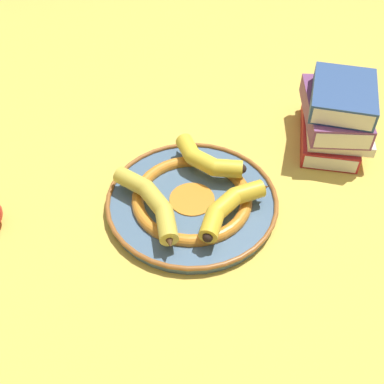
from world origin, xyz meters
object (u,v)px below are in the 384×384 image
at_px(banana_c, 152,202).
at_px(book_stack, 335,115).
at_px(banana_a, 205,159).
at_px(decorative_bowl, 192,200).
at_px(banana_b, 230,206).

height_order(banana_c, book_stack, book_stack).
bearing_deg(book_stack, banana_c, -48.92).
xyz_separation_m(banana_a, book_stack, (-0.30, 0.04, 0.02)).
relative_size(banana_c, book_stack, 0.87).
bearing_deg(decorative_bowl, banana_a, -138.62).
xyz_separation_m(decorative_bowl, banana_a, (-0.06, -0.05, 0.03)).
distance_m(banana_b, banana_c, 0.14).
bearing_deg(decorative_bowl, book_stack, -178.17).
bearing_deg(banana_c, banana_b, -126.04).
relative_size(banana_b, book_stack, 0.71).
bearing_deg(banana_a, banana_c, -92.08).
xyz_separation_m(banana_c, book_stack, (-0.44, -0.01, 0.02)).
height_order(decorative_bowl, banana_b, banana_b).
height_order(decorative_bowl, banana_c, banana_c).
distance_m(banana_a, banana_c, 0.15).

